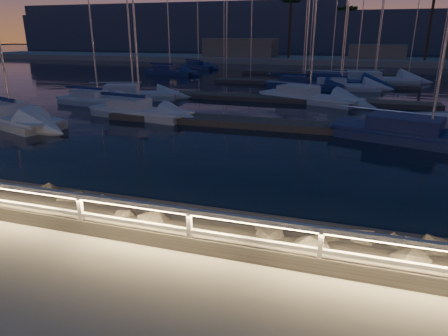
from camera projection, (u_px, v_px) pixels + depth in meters
The scene contains 21 objects.
ground at pixel (152, 243), 9.81m from camera, with size 400.00×400.00×0.00m, color gray.
harbor_water at pixel (304, 98), 38.30m from camera, with size 400.00×440.00×0.60m.
guard_rail at pixel (148, 214), 9.58m from camera, with size 44.11×0.12×1.06m.
riprap at pixel (175, 223), 11.40m from camera, with size 33.73×2.83×1.39m.
floating_docks at pixel (306, 90), 39.27m from camera, with size 22.00×36.00×0.40m.
far_shore at pixel (331, 58), 76.59m from camera, with size 160.00×14.00×5.20m.
palm_left at pixel (291, 3), 73.85m from camera, with size 3.00×3.00×11.20m.
palm_center at pixel (347, 11), 72.31m from camera, with size 3.00×3.00×9.70m.
distant_hills at pixel (276, 34), 135.32m from camera, with size 230.00×37.50×18.00m.
sailboat_a at pixel (138, 111), 27.39m from camera, with size 7.77×3.45×12.87m.
sailboat_b at pixel (10, 116), 25.43m from camera, with size 8.92×5.13×14.70m.
sailboat_c at pixel (307, 96), 33.61m from camera, with size 9.04×5.76×14.96m.
sailboat_e at pixel (131, 94), 34.75m from camera, with size 8.00×4.73×13.26m.
sailboat_f at pixel (97, 99), 32.22m from camera, with size 7.41×2.96×12.30m.
sailboat_g at pixel (339, 85), 40.73m from camera, with size 8.22×3.27×13.58m.
sailboat_h at pixel (424, 134), 20.97m from camera, with size 10.31×5.73×16.81m.
sailboat_i at pixel (169, 71), 55.46m from camera, with size 7.72×3.17×12.85m.
sailboat_j at pixel (302, 84), 41.42m from camera, with size 8.21×2.97×13.73m.
sailboat_k at pixel (338, 81), 44.01m from camera, with size 9.66×5.17×15.80m.
sailboat_l at pixel (372, 79), 46.41m from camera, with size 10.18×4.41×16.68m.
sailboat_m at pixel (198, 66), 65.36m from camera, with size 6.90×4.30×11.50m.
Camera 1 is at (4.32, -7.75, 4.89)m, focal length 32.00 mm.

